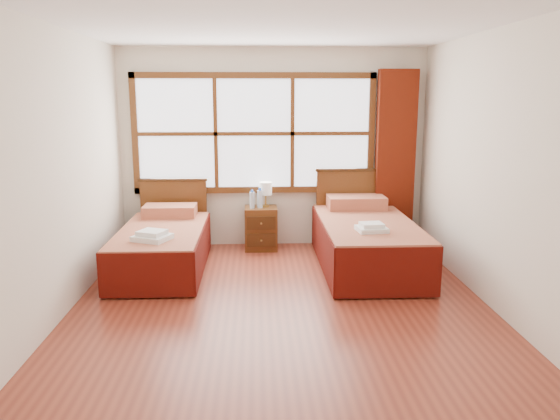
{
  "coord_description": "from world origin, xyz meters",
  "views": [
    {
      "loc": [
        -0.23,
        -4.97,
        1.98
      ],
      "look_at": [
        0.02,
        0.7,
        0.79
      ],
      "focal_mm": 35.0,
      "sensor_mm": 36.0,
      "label": 1
    }
  ],
  "objects": [
    {
      "name": "bed_left",
      "position": [
        -1.32,
        1.2,
        0.28
      ],
      "size": [
        0.96,
        1.98,
        0.93
      ],
      "color": "#381F0B",
      "rests_on": "floor"
    },
    {
      "name": "curtain",
      "position": [
        1.6,
        2.11,
        1.17
      ],
      "size": [
        0.5,
        0.16,
        2.3
      ],
      "primitive_type": "cube",
      "color": "#601809",
      "rests_on": "wall_back"
    },
    {
      "name": "nightstand",
      "position": [
        -0.17,
        1.99,
        0.28
      ],
      "size": [
        0.42,
        0.42,
        0.56
      ],
      "color": "#583013",
      "rests_on": "floor"
    },
    {
      "name": "towels_left",
      "position": [
        -1.33,
        0.64,
        0.54
      ],
      "size": [
        0.44,
        0.42,
        0.1
      ],
      "rotation": [
        0.0,
        0.0,
        -0.41
      ],
      "color": "white",
      "rests_on": "bed_left"
    },
    {
      "name": "towels_right",
      "position": [
        1.0,
        0.67,
        0.6
      ],
      "size": [
        0.34,
        0.3,
        0.09
      ],
      "rotation": [
        0.0,
        0.0,
        0.11
      ],
      "color": "white",
      "rests_on": "bed_right"
    },
    {
      "name": "window",
      "position": [
        -0.25,
        2.21,
        1.5
      ],
      "size": [
        3.16,
        0.06,
        1.56
      ],
      "color": "white",
      "rests_on": "wall_back"
    },
    {
      "name": "wall_left",
      "position": [
        -2.0,
        0.0,
        1.3
      ],
      "size": [
        0.0,
        4.5,
        4.5
      ],
      "primitive_type": "plane",
      "rotation": [
        1.57,
        0.0,
        1.57
      ],
      "color": "silver",
      "rests_on": "floor"
    },
    {
      "name": "ceiling",
      "position": [
        0.0,
        0.0,
        2.6
      ],
      "size": [
        4.5,
        4.5,
        0.0
      ],
      "primitive_type": "plane",
      "rotation": [
        3.14,
        0.0,
        0.0
      ],
      "color": "white",
      "rests_on": "wall_back"
    },
    {
      "name": "bed_right",
      "position": [
        1.06,
        1.2,
        0.32
      ],
      "size": [
        1.08,
        2.1,
        1.05
      ],
      "color": "#381F0B",
      "rests_on": "floor"
    },
    {
      "name": "lamp",
      "position": [
        -0.11,
        2.06,
        0.79
      ],
      "size": [
        0.17,
        0.17,
        0.32
      ],
      "color": "#BE903D",
      "rests_on": "nightstand"
    },
    {
      "name": "wall_right",
      "position": [
        2.0,
        0.0,
        1.3
      ],
      "size": [
        0.0,
        4.5,
        4.5
      ],
      "primitive_type": "plane",
      "rotation": [
        1.57,
        0.0,
        -1.57
      ],
      "color": "silver",
      "rests_on": "floor"
    },
    {
      "name": "bottle_far",
      "position": [
        -0.18,
        1.96,
        0.68
      ],
      "size": [
        0.07,
        0.07,
        0.26
      ],
      "color": "#C1DFF9",
      "rests_on": "nightstand"
    },
    {
      "name": "floor",
      "position": [
        0.0,
        0.0,
        0.0
      ],
      "size": [
        4.5,
        4.5,
        0.0
      ],
      "primitive_type": "plane",
      "color": "maroon",
      "rests_on": "ground"
    },
    {
      "name": "bottle_near",
      "position": [
        -0.28,
        1.94,
        0.67
      ],
      "size": [
        0.06,
        0.06,
        0.24
      ],
      "color": "#C1DFF9",
      "rests_on": "nightstand"
    },
    {
      "name": "wall_back",
      "position": [
        0.0,
        2.25,
        1.3
      ],
      "size": [
        4.0,
        0.0,
        4.0
      ],
      "primitive_type": "plane",
      "rotation": [
        1.57,
        0.0,
        0.0
      ],
      "color": "silver",
      "rests_on": "floor"
    }
  ]
}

